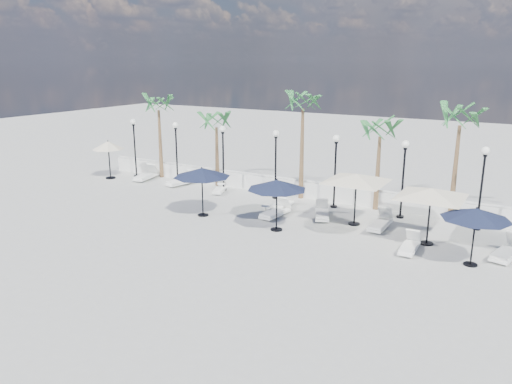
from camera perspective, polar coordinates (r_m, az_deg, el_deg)
The scene contains 32 objects.
ground at distance 22.81m, azimuth -5.59°, elevation -4.49°, with size 100.00×100.00×0.00m, color #9C9B97.
balustrade at distance 28.80m, azimuth 3.17°, elevation 0.65°, with size 26.00×0.30×1.01m.
lamppost_0 at distance 33.69m, azimuth -13.74°, elevation 5.85°, with size 0.36×0.36×3.84m.
lamppost_1 at distance 31.37m, azimuth -9.11°, elevation 5.44°, with size 0.36×0.36×3.84m.
lamppost_2 at distance 29.29m, azimuth -3.79°, elevation 4.93°, with size 0.36×0.36×3.84m.
lamppost_3 at distance 27.50m, azimuth 2.27°, elevation 4.30°, with size 0.36×0.36×3.84m.
lamppost_4 at distance 26.06m, azimuth 9.07°, elevation 3.53°, with size 0.36×0.36×3.84m.
lamppost_5 at distance 25.02m, azimuth 16.54°, elevation 2.62°, with size 0.36×0.36×3.84m.
lamppost_6 at distance 24.45m, azimuth 24.48°, elevation 1.61°, with size 0.36×0.36×3.84m.
palm_0 at distance 33.01m, azimuth -11.08°, elevation 9.39°, with size 2.60×2.60×5.50m.
palm_1 at distance 30.32m, azimuth -4.55°, elevation 7.67°, with size 2.60×2.60×4.70m.
palm_2 at distance 27.31m, azimuth 5.38°, elevation 9.73°, with size 2.60×2.60×6.10m.
palm_3 at distance 25.92m, azimuth 14.00°, elevation 6.49°, with size 2.60×2.60×4.90m.
palm_4 at distance 25.04m, azimuth 22.29°, elevation 7.34°, with size 2.60×2.60×5.70m.
lounger_0 at distance 31.26m, azimuth -8.49°, elevation 1.26°, with size 1.11×2.18×0.78m.
lounger_1 at distance 29.29m, azimuth -4.18°, elevation 0.34°, with size 1.08×1.70×0.61m.
lounger_2 at distance 33.14m, azimuth -12.44°, elevation 1.86°, with size 1.10×2.24×0.81m.
lounger_3 at distance 24.73m, azimuth 2.24°, elevation -2.25°, with size 0.81×2.09×0.77m.
lounger_4 at distance 26.04m, azimuth 2.98°, elevation -1.39°, with size 0.84×2.05×0.75m.
lounger_5 at distance 23.69m, azimuth 13.99°, elevation -3.48°, with size 0.67×2.04×0.76m.
lounger_6 at distance 21.27m, azimuth 17.12°, elevation -5.93°, with size 0.67×1.83×0.68m.
lounger_7 at distance 24.74m, azimuth 7.55°, elevation -2.39°, with size 1.39×2.07×0.74m.
lounger_8 at distance 21.98m, azimuth 26.81°, elevation -6.11°, with size 1.18×2.25×0.81m.
side_table_0 at distance 29.49m, azimuth -4.00°, elevation 0.61°, with size 0.49×0.49×0.47m.
side_table_1 at distance 25.08m, azimuth 1.13°, elevation -1.95°, with size 0.48×0.48×0.46m.
side_table_2 at distance 24.12m, azimuth 14.33°, elevation -3.04°, with size 0.53×0.53×0.52m.
parasol_navy_left at distance 24.53m, azimuth -6.21°, elevation 2.20°, with size 2.82×2.82×2.49m.
parasol_navy_mid at distance 22.27m, azimuth 2.40°, elevation 0.81°, with size 2.70×2.70×2.42m.
parasol_navy_right at distance 20.13m, azimuth 23.86°, elevation -2.32°, with size 2.58×2.58×2.31m.
parasol_cream_sq_a at distance 23.44m, azimuth 11.43°, elevation 2.03°, with size 5.38×5.38×2.64m.
parasol_cream_sq_b at distance 21.68m, azimuth 19.43°, elevation 0.38°, with size 5.25×5.25×2.63m.
parasol_cream_small at distance 33.69m, azimuth -16.54°, elevation 5.08°, with size 2.05×2.05×2.52m.
Camera 1 is at (12.78, -17.32, 7.55)m, focal length 35.00 mm.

